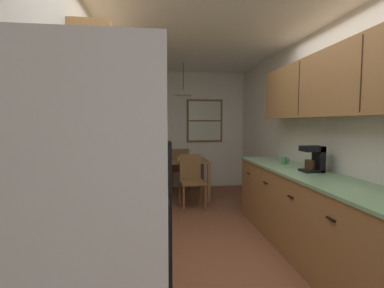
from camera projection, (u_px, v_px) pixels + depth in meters
ground_plane at (207, 233)px, 3.60m from camera, size 12.00×12.00×0.00m
wall_left at (98, 136)px, 3.34m from camera, size 0.10×9.00×2.55m
wall_right at (307, 135)px, 3.67m from camera, size 0.10×9.00×2.55m
wall_back at (186, 130)px, 6.12m from camera, size 4.40×0.10×2.55m
ceiling_slab at (208, 30)px, 3.40m from camera, size 4.40×9.00×0.08m
refrigerator at (87, 253)px, 1.23m from camera, size 0.73×0.80×1.72m
stove_range at (108, 257)px, 1.98m from camera, size 0.66×0.64×1.10m
microwave_over_range at (87, 95)px, 1.88m from camera, size 0.39×0.64×0.35m
counter_left at (127, 207)px, 3.25m from camera, size 0.64×1.93×0.90m
upper_cabinets_left at (111, 86)px, 3.07m from camera, size 0.33×2.01×0.75m
counter_right at (319, 220)px, 2.81m from camera, size 0.64×3.26×0.90m
upper_cabinets_right at (340, 83)px, 2.67m from camera, size 0.33×2.94×0.66m
dining_table at (184, 166)px, 5.19m from camera, size 0.90×0.75×0.74m
dining_chair_near at (192, 179)px, 4.64m from camera, size 0.43×0.43×0.90m
dining_chair_far at (179, 168)px, 5.77m from camera, size 0.45×0.45×0.90m
pendant_light at (183, 92)px, 5.09m from camera, size 0.34×0.34×0.60m
back_window at (205, 121)px, 6.09m from camera, size 0.79×0.05×0.94m
trash_bin at (154, 191)px, 4.44m from camera, size 0.30×0.30×0.67m
storage_canister at (118, 170)px, 2.56m from camera, size 0.13×0.13×0.20m
dish_towel at (157, 241)px, 2.18m from camera, size 0.02×0.16×0.24m
coffee_maker at (314, 158)px, 3.03m from camera, size 0.22×0.18×0.29m
mug_spare at (284, 161)px, 3.59m from camera, size 0.11×0.07×0.09m
table_serving_bowl at (182, 159)px, 5.13m from camera, size 0.19×0.19×0.06m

